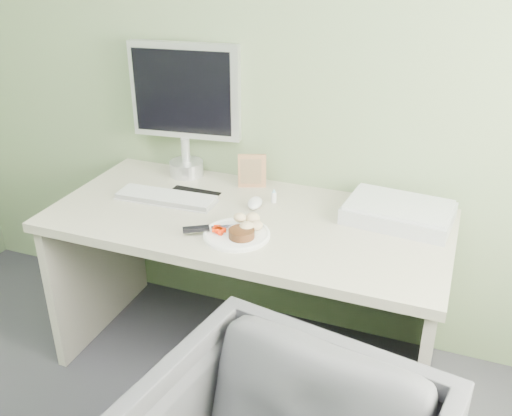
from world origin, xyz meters
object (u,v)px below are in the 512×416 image
at_px(desk, 247,255).
at_px(monitor, 185,103).
at_px(plate, 237,235).
at_px(scanner, 398,213).

xyz_separation_m(desk, monitor, (-0.42, 0.32, 0.52)).
height_order(plate, monitor, monitor).
relative_size(desk, scanner, 3.93).
xyz_separation_m(plate, scanner, (0.54, 0.35, 0.03)).
height_order(desk, monitor, monitor).
height_order(scanner, monitor, monitor).
xyz_separation_m(desk, scanner, (0.57, 0.18, 0.21)).
xyz_separation_m(desk, plate, (0.03, -0.17, 0.19)).
height_order(desk, scanner, scanner).
xyz_separation_m(scanner, monitor, (-0.99, 0.14, 0.31)).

